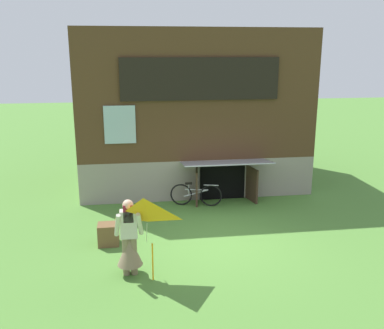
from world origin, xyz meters
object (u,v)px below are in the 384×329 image
wooden_crate (108,234)px  person (129,244)px  kite (144,221)px  bicycle_silver (196,195)px

wooden_crate → person: bearing=-71.7°
person → wooden_crate: size_ratio=3.15×
kite → bicycle_silver: (1.67, 4.40, -1.04)m
kite → wooden_crate: 2.48m
kite → bicycle_silver: size_ratio=1.16×
bicycle_silver → wooden_crate: bicycle_silver is taller
kite → bicycle_silver: kite is taller
person → wooden_crate: bearing=131.2°
person → kite: size_ratio=0.93×
person → bicycle_silver: person is taller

